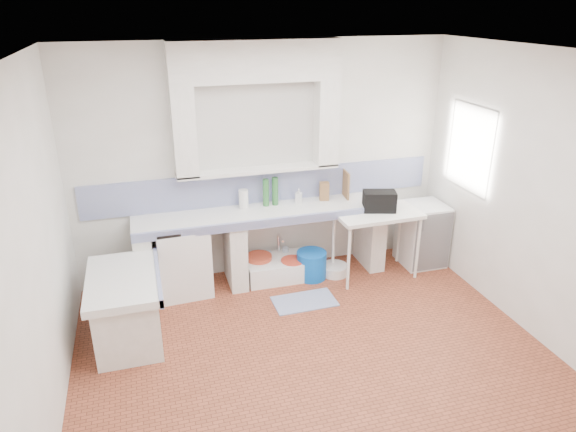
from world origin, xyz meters
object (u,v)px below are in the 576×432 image
object	(u,v)px
stove	(183,259)
side_table	(375,244)
fridge	(422,234)
sink	(283,268)

from	to	relation	value
stove	side_table	xyz separation A→B (m)	(2.31, -0.27, 0.01)
stove	side_table	bearing A→B (deg)	-9.79
fridge	side_table	bearing A→B (deg)	-169.04
side_table	fridge	size ratio (longest dim) A/B	1.26
stove	fridge	size ratio (longest dim) A/B	1.03
side_table	fridge	world-z (taller)	fridge
sink	fridge	world-z (taller)	fridge
stove	sink	distance (m)	1.24
sink	fridge	size ratio (longest dim) A/B	1.13
sink	fridge	xyz separation A→B (m)	(1.83, -0.14, 0.29)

